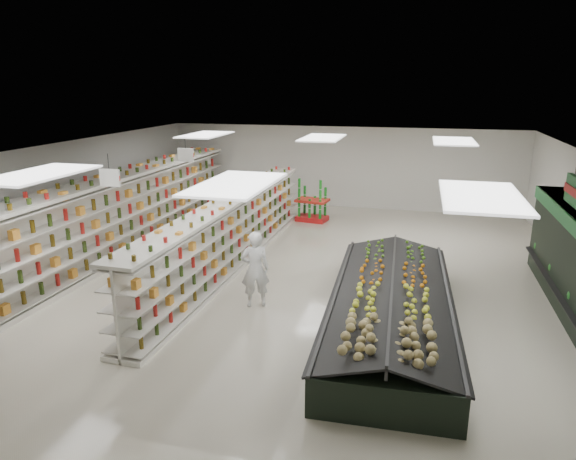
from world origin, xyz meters
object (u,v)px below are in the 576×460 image
(produce_island, at_px, (391,305))
(gondola_center, at_px, (231,236))
(soda_endcap, at_px, (312,202))
(shopper_main, at_px, (255,269))
(gondola_left, at_px, (117,219))
(shopper_background, at_px, (238,205))

(produce_island, bearing_deg, gondola_center, 149.47)
(gondola_center, distance_m, produce_island, 5.18)
(soda_endcap, relative_size, shopper_main, 0.82)
(soda_endcap, bearing_deg, produce_island, -67.27)
(gondola_center, xyz_separation_m, shopper_main, (1.44, -2.35, 0.01))
(soda_endcap, bearing_deg, gondola_left, -132.35)
(produce_island, height_order, shopper_main, shopper_main)
(gondola_center, relative_size, produce_island, 1.58)
(gondola_left, relative_size, gondola_center, 1.24)
(gondola_center, height_order, soda_endcap, gondola_center)
(gondola_center, height_order, produce_island, gondola_center)
(gondola_left, xyz_separation_m, gondola_center, (3.53, -0.10, -0.20))
(shopper_background, bearing_deg, soda_endcap, -53.18)
(gondola_left, relative_size, soda_endcap, 9.35)
(produce_island, height_order, soda_endcap, soda_endcap)
(shopper_background, bearing_deg, shopper_main, -159.59)
(shopper_background, bearing_deg, produce_island, -140.63)
(gondola_left, bearing_deg, soda_endcap, 48.66)
(gondola_left, distance_m, soda_endcap, 6.96)
(gondola_center, relative_size, soda_endcap, 7.55)
(gondola_left, xyz_separation_m, soda_endcap, (4.68, 5.14, -0.37))
(produce_island, xyz_separation_m, shopper_background, (-5.48, 6.04, 0.41))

